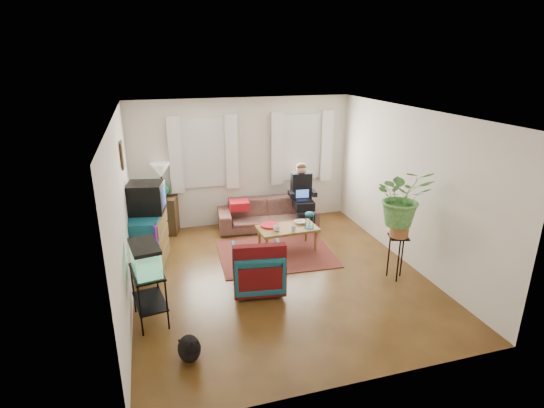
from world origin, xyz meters
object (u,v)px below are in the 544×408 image
object	(u,v)px
dresser	(148,240)
aquarium_stand	(149,296)
sofa	(268,209)
side_table	(165,214)
armchair	(258,266)
plant_stand	(396,257)
coffee_table	(287,238)

from	to	relation	value
dresser	aquarium_stand	world-z (taller)	dresser
sofa	side_table	world-z (taller)	sofa
sofa	armchair	world-z (taller)	sofa
dresser	armchair	distance (m)	2.02
armchair	sofa	bearing A→B (deg)	-101.00
aquarium_stand	armchair	size ratio (longest dim) A/B	0.98
side_table	armchair	size ratio (longest dim) A/B	0.99
dresser	plant_stand	bearing A→B (deg)	-11.16
armchair	coffee_table	bearing A→B (deg)	-117.82
side_table	armchair	world-z (taller)	armchair
side_table	plant_stand	bearing A→B (deg)	-40.96
aquarium_stand	armchair	world-z (taller)	armchair
sofa	side_table	xyz separation A→B (m)	(-2.04, 0.34, -0.02)
sofa	coffee_table	size ratio (longest dim) A/B	1.89
armchair	plant_stand	distance (m)	2.20
aquarium_stand	dresser	bearing A→B (deg)	80.25
side_table	plant_stand	xyz separation A→B (m)	(3.41, -2.96, -0.01)
sofa	side_table	bearing A→B (deg)	176.54
sofa	side_table	distance (m)	2.07
side_table	dresser	xyz separation A→B (m)	(-0.34, -1.39, 0.09)
dresser	coffee_table	xyz separation A→B (m)	(2.43, -0.09, -0.24)
aquarium_stand	armchair	distance (m)	1.63
plant_stand	sofa	bearing A→B (deg)	117.61
dresser	coffee_table	world-z (taller)	dresser
side_table	dresser	bearing A→B (deg)	-103.75
side_table	aquarium_stand	xyz separation A→B (m)	(-0.35, -3.06, -0.00)
aquarium_stand	side_table	bearing A→B (deg)	74.08
aquarium_stand	plant_stand	xyz separation A→B (m)	(3.76, 0.10, -0.01)
dresser	plant_stand	world-z (taller)	dresser
dresser	sofa	bearing A→B (deg)	35.36
sofa	plant_stand	size ratio (longest dim) A/B	2.77
dresser	armchair	bearing A→B (deg)	-27.45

